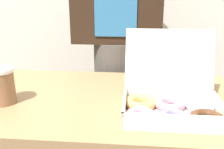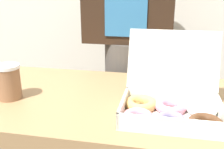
% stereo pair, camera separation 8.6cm
% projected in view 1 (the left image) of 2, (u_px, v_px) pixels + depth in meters
% --- Properties ---
extents(donut_box, '(0.34, 0.30, 0.26)m').
position_uv_depth(donut_box, '(171.00, 102.00, 0.86)').
color(donut_box, white).
rests_on(donut_box, table).
extents(coffee_cup, '(0.09, 0.09, 0.13)m').
position_uv_depth(coffee_cup, '(2.00, 86.00, 0.93)').
color(coffee_cup, '#8C6042').
rests_on(coffee_cup, table).
extents(person_customer, '(0.45, 0.25, 1.65)m').
position_uv_depth(person_customer, '(117.00, 37.00, 1.39)').
color(person_customer, '#4C4742').
rests_on(person_customer, ground_plane).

